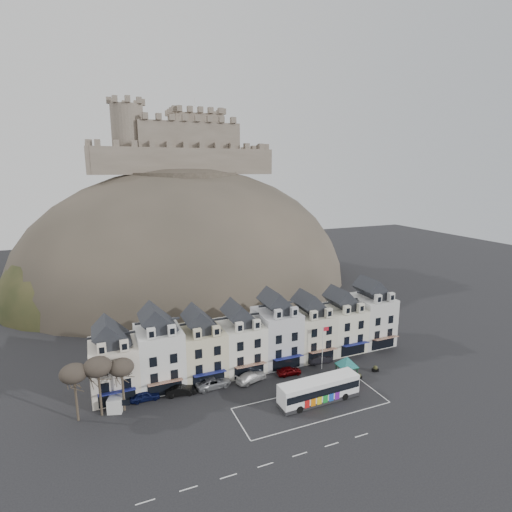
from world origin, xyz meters
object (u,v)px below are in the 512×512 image
Objects in this scene: bus_shelter at (347,361)px; car_black at (181,390)px; red_buoy at (354,380)px; car_silver at (213,382)px; car_charcoal at (320,359)px; bus at (319,389)px; white_van at (118,399)px; car_white at (251,377)px; car_maroon at (289,371)px; flagpole at (323,345)px; car_navy at (145,396)px.

car_black is at bearing 169.56° from bus_shelter.
car_silver is at bearing 158.75° from red_buoy.
red_buoy is at bearing -170.87° from car_charcoal.
bus is 29.11m from white_van.
car_white is 1.31× the size of car_maroon.
car_maroon is at bearing 91.25° from bus.
bus is 7.76m from red_buoy.
car_silver is (-13.10, 9.74, -1.17)m from bus.
car_silver is 12.72m from car_maroon.
flagpole reaches higher than bus.
flagpole is 1.44× the size of car_white.
red_buoy reaches higher than car_black.
car_black is at bearing 13.47° from white_van.
car_silver is 1.21× the size of car_charcoal.
bus_shelter is 0.76× the size of flagpole.
car_charcoal is (6.93, 1.62, 0.05)m from car_maroon.
car_black is (5.20, -0.66, 0.01)m from car_navy.
car_navy is 10.41m from car_silver.
car_black reaches higher than car_maroon.
bus_shelter reaches higher than bus.
car_charcoal reaches higher than car_maroon.
white_van is (-34.75, 8.44, 0.11)m from red_buoy.
car_black is (-18.30, 9.52, -1.20)m from bus.
car_maroon is (6.55, -0.56, -0.08)m from car_white.
flagpole is at bearing -86.29° from car_black.
bus reaches higher than white_van.
car_maroon is at bearing 176.51° from flagpole.
bus_shelter reaches higher than car_maroon.
flagpole is 19.27m from car_silver.
bus_shelter is 1.21× the size of white_van.
bus_shelter is 1.35× the size of car_navy.
red_buoy is 35.76m from white_van.
car_white reaches higher than car_black.
flagpole reaches higher than red_buoy.
red_buoy is 7.54m from flagpole.
flagpole is 29.55m from car_navy.
red_buoy is at bearing -99.89° from car_black.
white_van is at bearing 166.35° from red_buoy.
flagpole is 1.89× the size of car_maroon.
bus is 2.76× the size of car_black.
car_charcoal is at bearing 96.70° from red_buoy.
car_navy is (-31.26, 6.10, -2.16)m from bus_shelter.
bus is at bearing -112.92° from car_navy.
car_silver is at bearing -91.89° from car_navy.
red_buoy is at bearing -95.08° from bus_shelter.
car_charcoal is (33.76, -0.00, -0.28)m from white_van.
white_van is 3.77m from car_navy.
car_navy is 1.06× the size of car_maroon.
car_navy is 23.13m from car_maroon.
car_navy is at bearing 164.76° from red_buoy.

